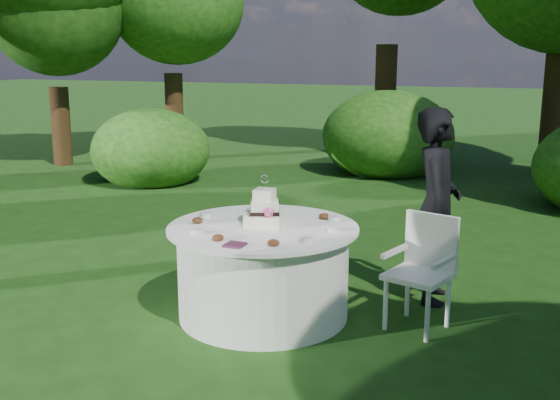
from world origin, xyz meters
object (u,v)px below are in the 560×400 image
object	(u,v)px
guest	(436,206)
chair	(424,263)
napkins	(235,245)
table	(263,271)
cake	(265,211)

from	to	relation	value
guest	chair	distance (m)	0.70
napkins	chair	distance (m)	1.53
table	cake	xyz separation A→B (m)	(-0.00, 0.04, 0.50)
guest	chair	bearing A→B (deg)	171.71
guest	napkins	bearing A→B (deg)	131.47
chair	table	bearing A→B (deg)	-167.08
guest	table	bearing A→B (deg)	116.29
table	cake	distance (m)	0.50
napkins	guest	world-z (taller)	guest
napkins	chair	xyz separation A→B (m)	(1.22, 0.88, -0.26)
table	napkins	bearing A→B (deg)	-86.47
cake	chair	world-z (taller)	cake
table	chair	size ratio (longest dim) A/B	1.73
napkins	chair	world-z (taller)	chair
guest	table	size ratio (longest dim) A/B	1.09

